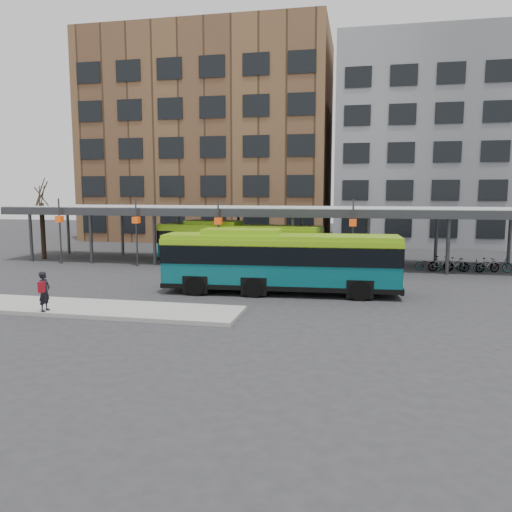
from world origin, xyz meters
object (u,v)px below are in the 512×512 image
Objects in this scene: tree at (43,228)px; bus_front at (279,260)px; bus_rear at (238,243)px; pedestrian at (44,291)px.

bus_front is (20.35, -9.56, -0.68)m from tree.
bus_rear is (-4.31, 8.67, -0.07)m from bus_front.
tree is 0.47× the size of bus_rear.
bus_front reaches higher than pedestrian.
bus_rear reaches higher than pedestrian.
bus_front is at bearing -56.32° from pedestrian.
bus_rear is at bearing 113.16° from bus_front.
pedestrian is (-9.17, -6.65, -0.69)m from bus_front.
bus_front reaches higher than bus_rear.
tree is 3.23× the size of pedestrian.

